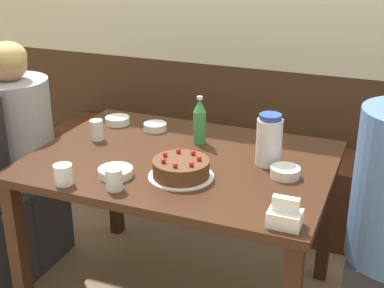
# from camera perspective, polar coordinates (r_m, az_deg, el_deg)

# --- Properties ---
(back_wall) EXTENTS (4.80, 0.04, 2.50)m
(back_wall) POSITION_cam_1_polar(r_m,az_deg,el_deg) (3.10, 6.71, 14.93)
(back_wall) COLOR #3D2819
(back_wall) RESTS_ON ground_plane
(bench_seat) EXTENTS (2.32, 0.38, 0.46)m
(bench_seat) POSITION_cam_1_polar(r_m,az_deg,el_deg) (3.18, 4.82, -4.01)
(bench_seat) COLOR #472314
(bench_seat) RESTS_ON ground_plane
(dining_table) EXTENTS (1.26, 0.91, 0.72)m
(dining_table) POSITION_cam_1_polar(r_m,az_deg,el_deg) (2.31, -1.13, -3.52)
(dining_table) COLOR #381E11
(dining_table) RESTS_ON ground_plane
(birthday_cake) EXTENTS (0.26, 0.26, 0.09)m
(birthday_cake) POSITION_cam_1_polar(r_m,az_deg,el_deg) (2.09, -1.18, -2.64)
(birthday_cake) COLOR white
(birthday_cake) RESTS_ON dining_table
(water_pitcher) EXTENTS (0.11, 0.11, 0.22)m
(water_pitcher) POSITION_cam_1_polar(r_m,az_deg,el_deg) (2.20, 8.23, 0.42)
(water_pitcher) COLOR white
(water_pitcher) RESTS_ON dining_table
(soju_bottle) EXTENTS (0.06, 0.06, 0.22)m
(soju_bottle) POSITION_cam_1_polar(r_m,az_deg,el_deg) (2.39, 0.82, 2.46)
(soju_bottle) COLOR #388E4C
(soju_bottle) RESTS_ON dining_table
(napkin_holder) EXTENTS (0.11, 0.08, 0.11)m
(napkin_holder) POSITION_cam_1_polar(r_m,az_deg,el_deg) (1.78, 9.88, -7.54)
(napkin_holder) COLOR white
(napkin_holder) RESTS_ON dining_table
(bowl_soup_white) EXTENTS (0.11, 0.11, 0.03)m
(bowl_soup_white) POSITION_cam_1_polar(r_m,az_deg,el_deg) (2.58, -3.95, 1.86)
(bowl_soup_white) COLOR white
(bowl_soup_white) RESTS_ON dining_table
(bowl_rice_small) EXTENTS (0.12, 0.12, 0.04)m
(bowl_rice_small) POSITION_cam_1_polar(r_m,az_deg,el_deg) (2.13, 9.92, -2.97)
(bowl_rice_small) COLOR white
(bowl_rice_small) RESTS_ON dining_table
(bowl_side_dish) EXTENTS (0.12, 0.12, 0.04)m
(bowl_side_dish) POSITION_cam_1_polar(r_m,az_deg,el_deg) (2.69, -7.95, 2.51)
(bowl_side_dish) COLOR white
(bowl_side_dish) RESTS_ON dining_table
(bowl_sauce_shallow) EXTENTS (0.14, 0.14, 0.03)m
(bowl_sauce_shallow) POSITION_cam_1_polar(r_m,az_deg,el_deg) (2.12, -8.15, -2.99)
(bowl_sauce_shallow) COLOR white
(bowl_sauce_shallow) RESTS_ON dining_table
(glass_water_tall) EXTENTS (0.07, 0.07, 0.08)m
(glass_water_tall) POSITION_cam_1_polar(r_m,az_deg,el_deg) (2.09, -13.57, -3.18)
(glass_water_tall) COLOR silver
(glass_water_tall) RESTS_ON dining_table
(glass_tumbler_short) EXTENTS (0.06, 0.06, 0.08)m
(glass_tumbler_short) POSITION_cam_1_polar(r_m,az_deg,el_deg) (2.01, -8.31, -3.73)
(glass_tumbler_short) COLOR silver
(glass_tumbler_short) RESTS_ON dining_table
(glass_shot_small) EXTENTS (0.06, 0.06, 0.09)m
(glass_shot_small) POSITION_cam_1_polar(r_m,az_deg,el_deg) (2.49, -10.13, 1.48)
(glass_shot_small) COLOR silver
(glass_shot_small) RESTS_ON dining_table
(person_grey_tee) EXTENTS (0.35, 0.35, 1.14)m
(person_grey_tee) POSITION_cam_1_polar(r_m,az_deg,el_deg) (2.80, -17.85, -1.59)
(person_grey_tee) COLOR #33333D
(person_grey_tee) RESTS_ON ground_plane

